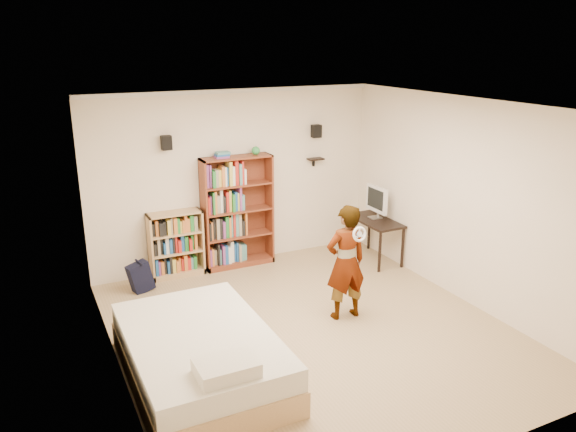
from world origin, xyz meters
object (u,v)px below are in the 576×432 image
person (346,262)px  low_bookshelf (176,244)px  tall_bookshelf (238,212)px  daybed (200,350)px  computer_desk (374,240)px

person → low_bookshelf: bearing=-53.0°
tall_bookshelf → low_bookshelf: bearing=179.4°
low_bookshelf → daybed: (-0.50, -2.73, -0.17)m
tall_bookshelf → computer_desk: bearing=-20.5°
computer_desk → low_bookshelf: bearing=165.7°
tall_bookshelf → low_bookshelf: (-0.98, 0.01, -0.37)m
low_bookshelf → daybed: low_bookshelf is taller
low_bookshelf → person: bearing=-55.0°
low_bookshelf → person: person is taller
daybed → low_bookshelf: bearing=79.6°
computer_desk → daybed: bearing=-150.7°
computer_desk → person: size_ratio=0.67×
daybed → computer_desk: bearing=29.3°
tall_bookshelf → computer_desk: tall_bookshelf is taller
low_bookshelf → computer_desk: 3.10m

